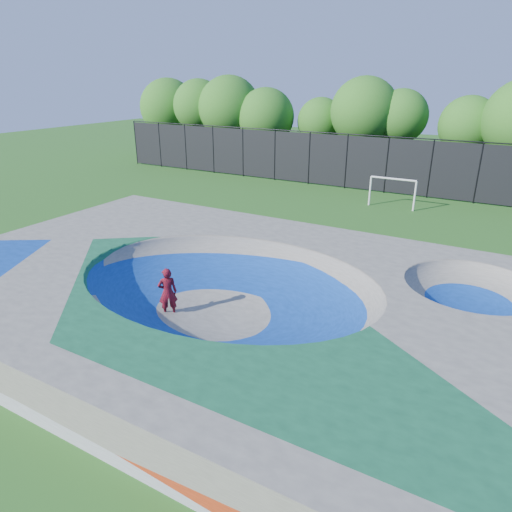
{
  "coord_description": "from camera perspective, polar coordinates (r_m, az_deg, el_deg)",
  "views": [
    {
      "loc": [
        8.02,
        -12.03,
        7.92
      ],
      "look_at": [
        -0.52,
        3.0,
        1.1
      ],
      "focal_mm": 32.0,
      "sensor_mm": 36.0,
      "label": 1
    }
  ],
  "objects": [
    {
      "name": "skateboard",
      "position": [
        16.64,
        -10.77,
        -7.21
      ],
      "size": [
        0.72,
        0.7,
        0.05
      ],
      "primitive_type": "cube",
      "rotation": [
        0.0,
        0.0,
        0.76
      ],
      "color": "black",
      "rests_on": "ground"
    },
    {
      "name": "skate_deck",
      "position": [
        16.14,
        -3.67,
        -4.9
      ],
      "size": [
        22.0,
        14.0,
        1.5
      ],
      "primitive_type": "cube",
      "color": "gray",
      "rests_on": "ground"
    },
    {
      "name": "treeline",
      "position": [
        39.07,
        15.68,
        16.39
      ],
      "size": [
        53.84,
        7.35,
        8.1
      ],
      "color": "#4F3C27",
      "rests_on": "ground"
    },
    {
      "name": "skater",
      "position": [
        16.24,
        -10.98,
        -4.48
      ],
      "size": [
        0.77,
        0.77,
        1.81
      ],
      "primitive_type": "imported",
      "rotation": [
        0.0,
        0.0,
        3.93
      ],
      "color": "#AC0D22",
      "rests_on": "ground"
    },
    {
      "name": "soccer_goal",
      "position": [
        30.57,
        16.71,
        8.23
      ],
      "size": [
        2.96,
        0.12,
        1.95
      ],
      "color": "silver",
      "rests_on": "ground"
    },
    {
      "name": "fence",
      "position": [
        34.48,
        16.03,
        11.0
      ],
      "size": [
        48.09,
        0.09,
        4.04
      ],
      "color": "black",
      "rests_on": "ground"
    },
    {
      "name": "ground",
      "position": [
        16.48,
        -3.61,
        -7.23
      ],
      "size": [
        120.0,
        120.0,
        0.0
      ],
      "primitive_type": "plane",
      "color": "#205417",
      "rests_on": "ground"
    }
  ]
}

